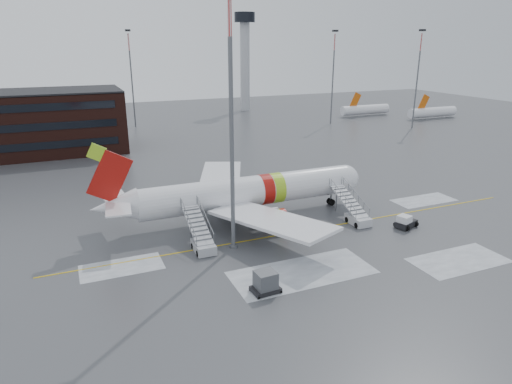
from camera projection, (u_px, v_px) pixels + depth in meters
name	position (u px, v px, depth m)	size (l,w,h in m)	color
ground	(306.00, 227.00, 55.17)	(260.00, 260.00, 0.00)	#494C4F
airliner	(243.00, 193.00, 56.72)	(35.03, 32.97, 11.18)	white
airstair_fwd	(355.00, 214.00, 56.33)	(2.05, 7.70, 3.48)	silver
airstair_aft	(201.00, 240.00, 49.00)	(2.05, 7.70, 3.48)	#AAABB1
pushback_tug	(405.00, 222.00, 54.72)	(3.12, 2.71, 1.59)	black
uld_container	(266.00, 283.00, 40.47)	(2.57, 1.95, 2.01)	black
light_mast_near	(231.00, 118.00, 45.22)	(1.20, 1.20, 27.44)	#595B60
control_tower	(245.00, 50.00, 143.47)	(6.40, 6.40, 30.00)	#B2B5BA
light_mast_far_ne	(333.00, 71.00, 120.64)	(1.20, 1.20, 24.25)	#595B60
light_mast_far_n	(131.00, 73.00, 116.01)	(1.20, 1.20, 24.25)	#595B60
light_mast_far_e	(418.00, 73.00, 114.36)	(1.20, 1.20, 24.25)	#595B60
distant_aircraft	(387.00, 118.00, 134.35)	(35.00, 18.00, 8.00)	#D8590C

